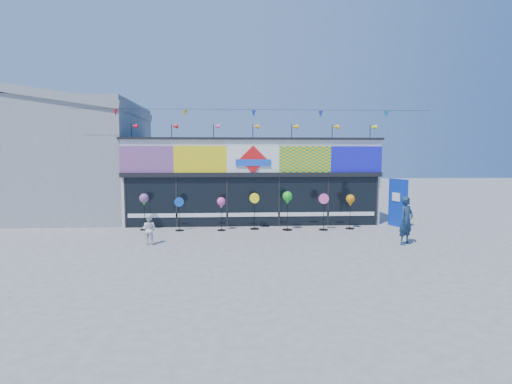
{
  "coord_description": "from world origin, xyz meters",
  "views": [
    {
      "loc": [
        -0.93,
        -14.84,
        3.31
      ],
      "look_at": [
        0.05,
        2.0,
        1.73
      ],
      "focal_mm": 28.0,
      "sensor_mm": 36.0,
      "label": 1
    }
  ],
  "objects": [
    {
      "name": "ground",
      "position": [
        0.0,
        0.0,
        0.0
      ],
      "size": [
        80.0,
        80.0,
        0.0
      ],
      "primitive_type": "plane",
      "color": "slate",
      "rests_on": "ground"
    },
    {
      "name": "spinner_3",
      "position": [
        0.03,
        2.7,
        0.86
      ],
      "size": [
        0.43,
        0.41,
        1.62
      ],
      "color": "black",
      "rests_on": "ground"
    },
    {
      "name": "spinner_2",
      "position": [
        -1.44,
        2.46,
        1.17
      ],
      "size": [
        0.37,
        0.37,
        1.47
      ],
      "color": "black",
      "rests_on": "ground"
    },
    {
      "name": "adult_man",
      "position": [
        5.45,
        -0.66,
        0.89
      ],
      "size": [
        0.78,
        0.71,
        1.79
      ],
      "primitive_type": "imported",
      "rotation": [
        0.0,
        0.0,
        0.56
      ],
      "color": "#172D49",
      "rests_on": "ground"
    },
    {
      "name": "child",
      "position": [
        -4.03,
        -0.08,
        0.56
      ],
      "size": [
        0.61,
        0.45,
        1.11
      ],
      "primitive_type": "imported",
      "rotation": [
        0.0,
        0.0,
        2.85
      ],
      "color": "white",
      "rests_on": "ground"
    },
    {
      "name": "spinner_0",
      "position": [
        -4.83,
        2.81,
        1.29
      ],
      "size": [
        0.41,
        0.41,
        1.62
      ],
      "color": "black",
      "rests_on": "ground"
    },
    {
      "name": "kite_shop",
      "position": [
        0.0,
        5.94,
        2.05
      ],
      "size": [
        16.0,
        5.7,
        5.31
      ],
      "color": "white",
      "rests_on": "ground"
    },
    {
      "name": "spinner_1",
      "position": [
        -3.27,
        2.52,
        0.78
      ],
      "size": [
        0.39,
        0.37,
        1.47
      ],
      "color": "black",
      "rests_on": "ground"
    },
    {
      "name": "neighbour_building",
      "position": [
        -10.0,
        7.0,
        3.2
      ],
      "size": [
        8.18,
        7.2,
        6.87
      ],
      "color": "gray",
      "rests_on": "ground"
    },
    {
      "name": "spinner_4",
      "position": [
        1.45,
        2.39,
        1.38
      ],
      "size": [
        0.44,
        0.44,
        1.72
      ],
      "color": "black",
      "rests_on": "ground"
    },
    {
      "name": "spinner_6",
      "position": [
        4.3,
        2.53,
        1.24
      ],
      "size": [
        0.39,
        0.39,
        1.55
      ],
      "color": "black",
      "rests_on": "ground"
    },
    {
      "name": "blue_sign",
      "position": [
        6.66,
        2.98,
        1.11
      ],
      "size": [
        0.49,
        1.1,
        2.2
      ],
      "rotation": [
        0.0,
        0.0,
        0.31
      ],
      "color": "#0C32B4",
      "rests_on": "ground"
    },
    {
      "name": "spinner_5",
      "position": [
        3.05,
        2.32,
        0.85
      ],
      "size": [
        0.44,
        0.41,
        1.61
      ],
      "color": "black",
      "rests_on": "ground"
    }
  ]
}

